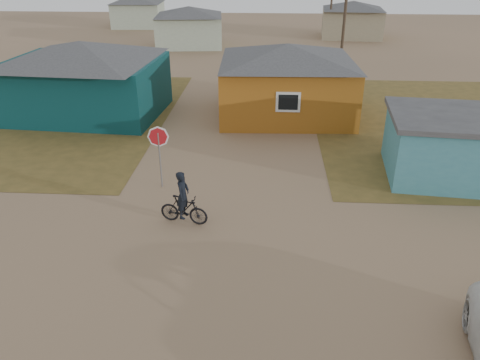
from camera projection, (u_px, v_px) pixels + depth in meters
name	position (u px, v px, depth m)	size (l,w,h in m)	color
ground	(213.00, 264.00, 13.80)	(120.00, 120.00, 0.00)	#8F7053
house_teal	(84.00, 78.00, 25.42)	(8.93, 7.08, 4.00)	#0A3437
house_yellow	(287.00, 79.00, 25.30)	(7.72, 6.76, 3.90)	#A05D18
shed_turquoise	(468.00, 147.00, 18.52)	(6.71, 4.93, 2.60)	teal
house_pale_west	(189.00, 26.00, 43.71)	(7.04, 6.15, 3.60)	#ABB89E
house_beige_east	(352.00, 19.00, 48.20)	(6.95, 6.05, 3.60)	gray
house_pale_north	(138.00, 11.00, 54.92)	(6.28, 5.81, 3.40)	#ABB89E
utility_pole_near	(345.00, 19.00, 31.28)	(1.40, 0.20, 8.00)	#443629
stop_sign	(159.00, 143.00, 17.47)	(0.78, 0.31, 2.49)	gray
cyclist	(184.00, 205.00, 15.58)	(1.74, 0.81, 1.89)	black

